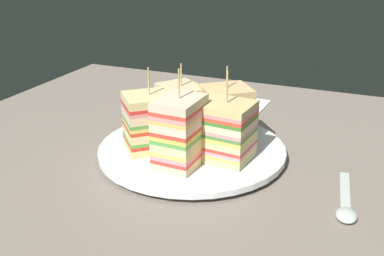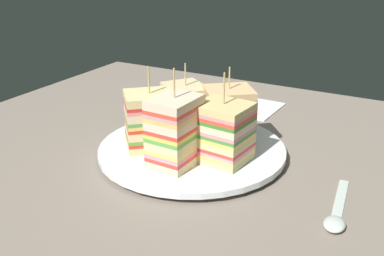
{
  "view_description": "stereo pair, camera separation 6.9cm",
  "coord_description": "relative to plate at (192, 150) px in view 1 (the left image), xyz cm",
  "views": [
    {
      "loc": [
        24.67,
        -58.59,
        30.56
      ],
      "look_at": [
        0.0,
        0.0,
        4.58
      ],
      "focal_mm": 43.49,
      "sensor_mm": 36.0,
      "label": 1
    },
    {
      "loc": [
        30.84,
        -55.59,
        30.56
      ],
      "look_at": [
        0.0,
        0.0,
        4.58
      ],
      "focal_mm": 43.49,
      "sensor_mm": 36.0,
      "label": 2
    }
  ],
  "objects": [
    {
      "name": "sandwich_wedge_0",
      "position": [
        3.49,
        5.01,
        4.72
      ],
      "size": [
        9.45,
        9.31,
        11.53
      ],
      "rotation": [
        0.0,
        0.0,
        3.82
      ],
      "color": "beige",
      "rests_on": "plate"
    },
    {
      "name": "sandwich_wedge_1",
      "position": [
        -3.8,
        4.77,
        4.47
      ],
      "size": [
        9.15,
        8.83,
        11.24
      ],
      "rotation": [
        0.0,
        0.0,
        5.66
      ],
      "color": "beige",
      "rests_on": "plate"
    },
    {
      "name": "ground_plane",
      "position": [
        0.0,
        0.0,
        -1.86
      ],
      "size": [
        91.64,
        82.53,
        1.8
      ],
      "primitive_type": "cube",
      "color": "slate"
    },
    {
      "name": "sandwich_wedge_2",
      "position": [
        -5.37,
        -2.88,
        4.8
      ],
      "size": [
        9.42,
        9.34,
        12.34
      ],
      "rotation": [
        0.0,
        0.0,
        7.01
      ],
      "color": "#E1C27D",
      "rests_on": "plate"
    },
    {
      "name": "sandwich_wedge_4",
      "position": [
        5.84,
        -1.8,
        4.77
      ],
      "size": [
        7.7,
        7.05,
        12.69
      ],
      "rotation": [
        0.0,
        0.0,
        9.33
      ],
      "color": "#CEC481",
      "rests_on": "plate"
    },
    {
      "name": "spoon",
      "position": [
        23.11,
        -6.88,
        -0.56
      ],
      "size": [
        3.42,
        13.73,
        1.0
      ],
      "rotation": [
        0.0,
        0.0,
        4.83
      ],
      "color": "silver",
      "rests_on": "ground_plane"
    },
    {
      "name": "plate",
      "position": [
        0.0,
        0.0,
        0.0
      ],
      "size": [
        28.04,
        28.04,
        1.58
      ],
      "color": "white",
      "rests_on": "ground_plane"
    },
    {
      "name": "sandwich_wedge_3",
      "position": [
        0.75,
        -6.06,
        5.42
      ],
      "size": [
        5.66,
        7.36,
        13.61
      ],
      "rotation": [
        0.0,
        0.0,
        7.81
      ],
      "color": "beige",
      "rests_on": "plate"
    },
    {
      "name": "chip_pile",
      "position": [
        1.14,
        1.2,
        1.68
      ],
      "size": [
        6.46,
        6.5,
        2.3
      ],
      "color": "#E3BA67",
      "rests_on": "plate"
    },
    {
      "name": "napkin",
      "position": [
        -1.27,
        24.4,
        -0.71
      ],
      "size": [
        12.3,
        11.38,
        0.5
      ],
      "primitive_type": "cube",
      "rotation": [
        0.0,
        0.0,
        -0.03
      ],
      "color": "white",
      "rests_on": "ground_plane"
    }
  ]
}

